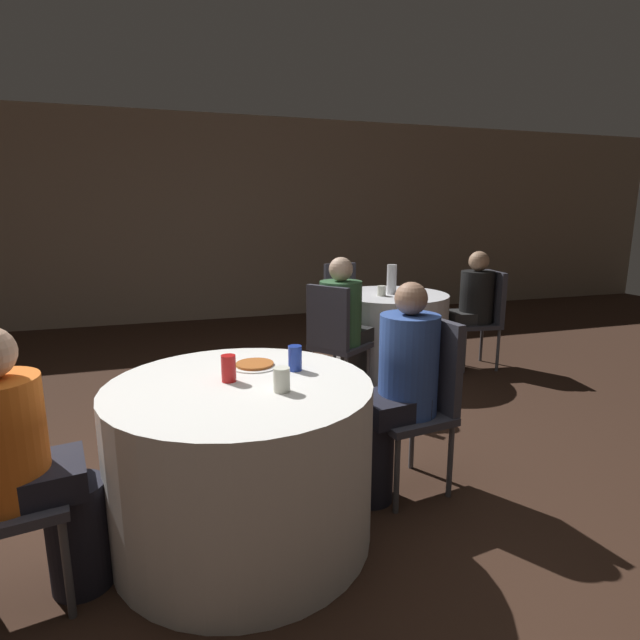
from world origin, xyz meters
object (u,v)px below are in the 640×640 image
table_far (390,333)px  table_near (242,461)px  person_orange_shirt (28,468)px  person_black_shirt (468,310)px  bottle_far (392,279)px  person_blue_shirt (396,392)px  soda_can_blue (295,358)px  pizza_plate_near (255,365)px  chair_far_north (343,299)px  chair_near_east (422,390)px  chair_far_east (485,311)px  chair_far_southwest (334,333)px  person_green_jacket (345,326)px  soda_can_red (229,368)px

table_far → table_near: bearing=-130.0°
table_far → person_orange_shirt: person_orange_shirt is taller
person_black_shirt → bottle_far: bearing=90.0°
person_black_shirt → person_blue_shirt: bearing=146.6°
person_orange_shirt → soda_can_blue: size_ratio=9.12×
table_far → pizza_plate_near: size_ratio=4.45×
table_near → person_orange_shirt: (-0.82, -0.16, 0.18)m
chair_far_north → chair_near_east: bearing=70.2°
table_far → chair_far_east: (0.94, -0.15, 0.18)m
chair_far_southwest → person_green_jacket: bearing=90.0°
table_far → soda_can_blue: 2.49m
table_far → person_orange_shirt: bearing=-139.0°
person_black_shirt → pizza_plate_near: 2.96m
soda_can_blue → soda_can_red: same height
table_far → person_blue_shirt: bearing=-114.8°
person_orange_shirt → pizza_plate_near: 1.03m
person_blue_shirt → bottle_far: bearing=-32.9°
chair_far_southwest → person_blue_shirt: (-0.14, -1.40, 0.02)m
pizza_plate_near → soda_can_blue: bearing=-34.7°
table_far → chair_near_east: size_ratio=1.13×
chair_far_north → person_green_jacket: bearing=62.4°
table_near → person_green_jacket: (1.11, 1.61, 0.21)m
chair_far_southwest → pizza_plate_near: bearing=-70.0°
chair_near_east → soda_can_red: size_ratio=7.76×
person_orange_shirt → pizza_plate_near: size_ratio=4.64×
person_blue_shirt → person_black_shirt: 2.49m
chair_far_east → chair_far_southwest: bearing=112.6°
person_blue_shirt → person_orange_shirt: 1.68m
table_far → chair_far_north: bearing=97.9°
table_near → soda_can_blue: 0.53m
table_near → chair_far_east: (2.68, 1.93, 0.18)m
chair_far_east → person_black_shirt: bearing=90.0°
chair_near_east → person_green_jacket: bearing=-12.0°
table_near → person_green_jacket: size_ratio=1.03×
bottle_far → table_near: bearing=-130.0°
chair_far_southwest → soda_can_blue: (-0.69, -1.41, 0.26)m
chair_far_southwest → bottle_far: (0.77, 0.56, 0.33)m
person_black_shirt → pizza_plate_near: (-2.40, -1.73, 0.19)m
chair_near_east → person_orange_shirt: bearing=91.2°
person_blue_shirt → bottle_far: person_blue_shirt is taller
chair_near_east → chair_far_east: 2.45m
person_green_jacket → person_blue_shirt: bearing=-46.6°
chair_near_east → person_green_jacket: (0.10, 1.47, 0.03)m
chair_far_east → bottle_far: (-0.94, 0.15, 0.33)m
chair_far_north → soda_can_blue: 3.21m
table_near → bottle_far: bottle_far is taller
table_far → soda_can_blue: size_ratio=8.75×
person_black_shirt → soda_can_blue: person_black_shirt is taller
person_blue_shirt → person_orange_shirt: size_ratio=1.04×
chair_far_north → person_green_jacket: 1.49m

